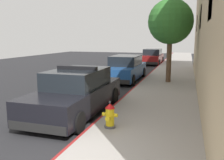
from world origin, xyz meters
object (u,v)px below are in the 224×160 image
police_cruiser (77,93)px  fire_hydrant (110,115)px  parked_car_dark_far (152,57)px  street_tree (170,22)px  parked_car_silver_ahead (125,69)px

police_cruiser → fire_hydrant: bearing=-39.9°
parked_car_dark_far → street_tree: size_ratio=1.04×
parked_car_dark_far → fire_hydrant: parked_car_dark_far is taller
parked_car_silver_ahead → parked_car_dark_far: same height
parked_car_silver_ahead → police_cruiser: bearing=-89.3°
police_cruiser → parked_car_silver_ahead: police_cruiser is taller
police_cruiser → fire_hydrant: (1.69, -1.42, -0.23)m
parked_car_silver_ahead → fire_hydrant: 8.83m
parked_car_dark_far → street_tree: street_tree is taller
police_cruiser → street_tree: (2.67, 6.46, 2.78)m
parked_car_silver_ahead → street_tree: 3.99m
police_cruiser → parked_car_silver_ahead: bearing=90.7°
parked_car_silver_ahead → parked_car_dark_far: (0.24, 10.37, 0.00)m
parked_car_dark_far → street_tree: (2.51, -11.13, 2.79)m
parked_car_silver_ahead → street_tree: street_tree is taller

